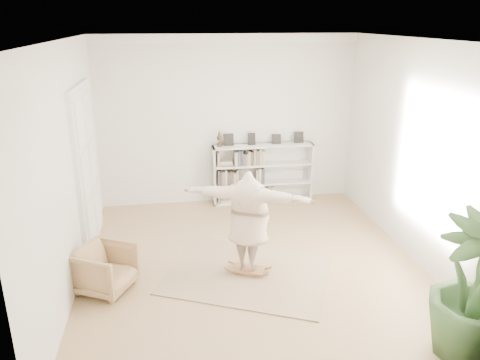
# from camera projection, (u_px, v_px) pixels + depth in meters

# --- Properties ---
(floor) EXTENTS (6.00, 6.00, 0.00)m
(floor) POSITION_uv_depth(u_px,v_px,m) (252.00, 265.00, 7.80)
(floor) COLOR #9F8252
(floor) RESTS_ON ground
(room_shell) EXTENTS (6.00, 6.00, 6.00)m
(room_shell) POSITION_uv_depth(u_px,v_px,m) (227.00, 38.00, 9.39)
(room_shell) COLOR silver
(room_shell) RESTS_ON floor
(doors) EXTENTS (0.09, 1.78, 2.92)m
(doors) POSITION_uv_depth(u_px,v_px,m) (87.00, 169.00, 8.16)
(doors) COLOR white
(doors) RESTS_ON floor
(bookshelf) EXTENTS (2.20, 0.35, 1.64)m
(bookshelf) POSITION_uv_depth(u_px,v_px,m) (262.00, 174.00, 10.33)
(bookshelf) COLOR silver
(bookshelf) RESTS_ON floor
(armchair) EXTENTS (1.03, 1.02, 0.70)m
(armchair) POSITION_uv_depth(u_px,v_px,m) (105.00, 269.00, 6.97)
(armchair) COLOR tan
(armchair) RESTS_ON floor
(rug) EXTENTS (3.11, 2.86, 0.02)m
(rug) POSITION_uv_depth(u_px,v_px,m) (248.00, 273.00, 7.53)
(rug) COLOR tan
(rug) RESTS_ON floor
(rocker_board) EXTENTS (0.58, 0.48, 0.11)m
(rocker_board) POSITION_uv_depth(u_px,v_px,m) (248.00, 269.00, 7.51)
(rocker_board) COLOR brown
(rocker_board) RESTS_ON rug
(person) EXTENTS (2.08, 1.35, 1.65)m
(person) POSITION_uv_depth(u_px,v_px,m) (249.00, 219.00, 7.22)
(person) COLOR beige
(person) RESTS_ON rocker_board
(houseplant) EXTENTS (1.08, 1.08, 1.82)m
(houseplant) POSITION_uv_depth(u_px,v_px,m) (475.00, 289.00, 5.44)
(houseplant) COLOR #35562B
(houseplant) RESTS_ON floor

